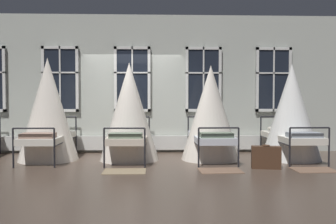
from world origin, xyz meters
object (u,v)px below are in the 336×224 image
(cot_fifth, at_px, (291,113))
(suitcase_dark, at_px, (266,157))
(cot_second, at_px, (48,111))
(cot_fourth, at_px, (211,114))
(cot_third, at_px, (129,113))

(cot_fifth, xyz_separation_m, suitcase_dark, (-0.92, -1.10, -0.82))
(cot_second, xyz_separation_m, suitcase_dark, (4.57, -1.17, -0.88))
(cot_second, bearing_deg, cot_fourth, -90.21)
(cot_second, distance_m, cot_fifth, 5.49)
(cot_second, bearing_deg, cot_fifth, -90.39)
(suitcase_dark, bearing_deg, cot_fifth, 60.42)
(cot_second, distance_m, cot_third, 1.82)
(cot_second, height_order, cot_fifth, cot_second)
(cot_second, xyz_separation_m, cot_fifth, (5.49, -0.07, -0.06))
(cot_third, xyz_separation_m, cot_fifth, (3.68, -0.03, -0.01))
(cot_fourth, height_order, cot_fifth, cot_fifth)
(cot_third, xyz_separation_m, suitcase_dark, (2.76, -1.13, -0.83))
(cot_second, bearing_deg, cot_third, -91.03)
(cot_fifth, height_order, suitcase_dark, cot_fifth)
(cot_third, height_order, suitcase_dark, cot_third)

